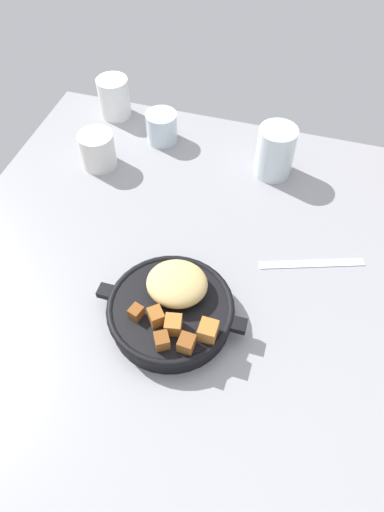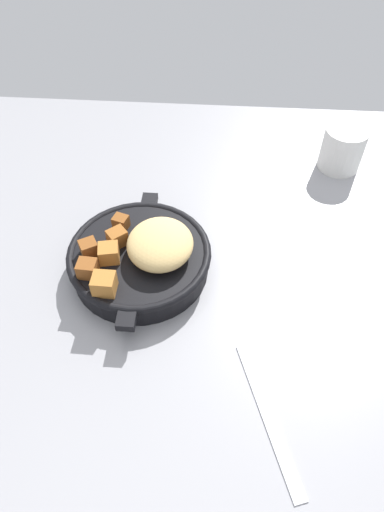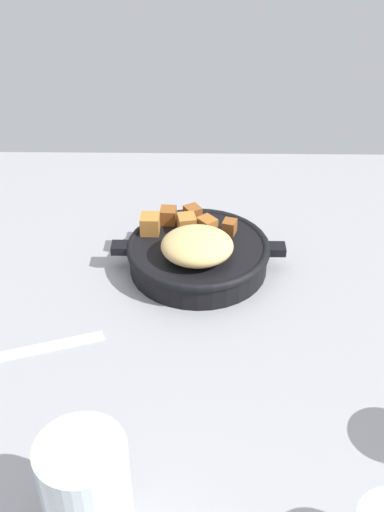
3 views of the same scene
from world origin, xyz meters
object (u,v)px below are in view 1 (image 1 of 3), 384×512
(ceramic_mug_white, at_px, (98,150))
(white_creamer_pitcher, at_px, (114,97))
(butter_knife, at_px, (312,263))
(water_glass_tall, at_px, (275,152))
(cast_iron_skillet, at_px, (172,308))
(water_glass_short, at_px, (162,127))

(ceramic_mug_white, bearing_deg, white_creamer_pitcher, 100.94)
(butter_knife, distance_m, water_glass_tall, 0.26)
(butter_knife, distance_m, white_creamer_pitcher, 0.60)
(cast_iron_skillet, distance_m, white_creamer_pitcher, 0.58)
(water_glass_tall, bearing_deg, cast_iron_skillet, -103.07)
(water_glass_tall, xyz_separation_m, white_creamer_pitcher, (-0.39, 0.10, -0.01))
(water_glass_short, bearing_deg, water_glass_tall, -8.11)
(water_glass_tall, bearing_deg, water_glass_short, 171.89)
(water_glass_tall, relative_size, water_glass_short, 1.56)
(butter_knife, height_order, water_glass_tall, water_glass_tall)
(water_glass_tall, relative_size, white_creamer_pitcher, 1.18)
(ceramic_mug_white, distance_m, white_creamer_pitcher, 0.18)
(water_glass_short, bearing_deg, butter_knife, -34.93)
(ceramic_mug_white, xyz_separation_m, water_glass_short, (0.10, 0.12, -0.00))
(cast_iron_skillet, xyz_separation_m, white_creamer_pitcher, (-0.30, 0.50, 0.02))
(water_glass_tall, relative_size, ceramic_mug_white, 1.41)
(white_creamer_pitcher, height_order, water_glass_short, white_creamer_pitcher)
(cast_iron_skillet, bearing_deg, water_glass_short, 110.68)
(water_glass_tall, distance_m, water_glass_short, 0.26)
(water_glass_short, bearing_deg, white_creamer_pitcher, 156.62)
(ceramic_mug_white, xyz_separation_m, white_creamer_pitcher, (-0.03, 0.18, 0.01))
(butter_knife, relative_size, water_glass_tall, 1.76)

